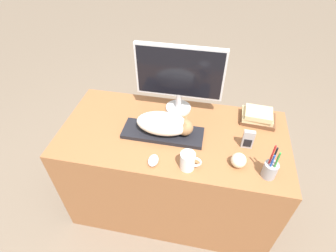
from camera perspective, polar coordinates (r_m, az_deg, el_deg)
ground_plane at (r=1.98m, az=-1.04°, el=-23.74°), size 12.00×12.00×0.00m
desk at (r=1.82m, az=0.95°, el=-9.80°), size 1.34×0.65×0.74m
keyboard at (r=1.53m, az=-1.13°, el=-1.53°), size 0.47×0.16×0.02m
cat at (r=1.47m, az=-0.52°, el=0.45°), size 0.33×0.15×0.13m
monitor at (r=1.56m, az=2.50°, el=11.05°), size 0.53×0.16×0.44m
computer_mouse at (r=1.38m, az=-3.23°, el=-7.48°), size 0.05×0.08×0.03m
coffee_mug at (r=1.34m, az=4.40°, el=-7.60°), size 0.11×0.08×0.10m
pen_cup at (r=1.39m, az=21.36°, el=-8.72°), size 0.07×0.07×0.21m
baseball at (r=1.40m, az=15.12°, el=-7.22°), size 0.08×0.08×0.08m
phone at (r=1.49m, az=17.03°, el=-2.80°), size 0.06×0.03×0.12m
book_stack at (r=1.69m, az=18.96°, el=2.01°), size 0.22×0.17×0.08m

